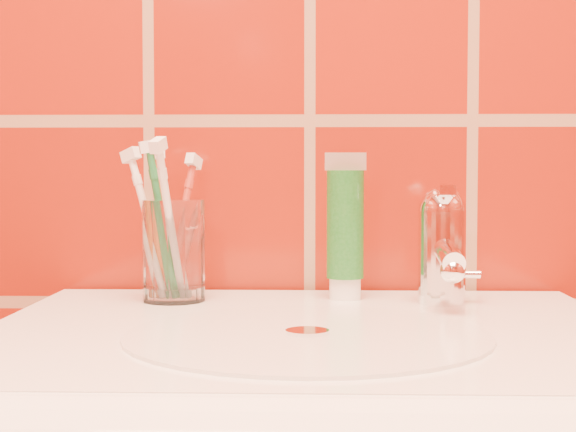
{
  "coord_description": "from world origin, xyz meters",
  "views": [
    {
      "loc": [
        0.01,
        0.2,
        0.99
      ],
      "look_at": [
        -0.02,
        1.08,
        0.94
      ],
      "focal_mm": 55.0,
      "sensor_mm": 36.0,
      "label": 1
    }
  ],
  "objects": [
    {
      "name": "toothbrush_1",
      "position": [
        -0.15,
        1.09,
        0.93
      ],
      "size": [
        0.07,
        0.06,
        0.18
      ],
      "primitive_type": null,
      "rotation": [
        0.16,
        0.0,
        -1.27
      ],
      "color": "#217C41",
      "rests_on": "glass_tumbler"
    },
    {
      "name": "toothbrush_3",
      "position": [
        -0.17,
        1.11,
        0.93
      ],
      "size": [
        0.12,
        0.11,
        0.17
      ],
      "primitive_type": null,
      "rotation": [
        0.34,
        0.0,
        -2.13
      ],
      "color": "white",
      "rests_on": "glass_tumbler"
    },
    {
      "name": "faucet",
      "position": [
        0.14,
        1.09,
        0.91
      ],
      "size": [
        0.05,
        0.11,
        0.12
      ],
      "color": "white",
      "rests_on": "pedestal_sink"
    },
    {
      "name": "toothpaste_tube",
      "position": [
        0.04,
        1.12,
        0.92
      ],
      "size": [
        0.04,
        0.04,
        0.15
      ],
      "rotation": [
        0.0,
        0.0,
        0.02
      ],
      "color": "white",
      "rests_on": "pedestal_sink"
    },
    {
      "name": "glass_tumbler",
      "position": [
        -0.14,
        1.1,
        0.9
      ],
      "size": [
        0.08,
        0.08,
        0.11
      ],
      "primitive_type": "cylinder",
      "rotation": [
        0.0,
        0.0,
        0.32
      ],
      "color": "white",
      "rests_on": "pedestal_sink"
    },
    {
      "name": "toothbrush_0",
      "position": [
        -0.14,
        1.13,
        0.93
      ],
      "size": [
        0.09,
        0.14,
        0.18
      ],
      "primitive_type": null,
      "rotation": [
        0.39,
        0.0,
        2.75
      ],
      "color": "#AD3425",
      "rests_on": "glass_tumbler"
    },
    {
      "name": "toothbrush_2",
      "position": [
        -0.14,
        1.08,
        0.93
      ],
      "size": [
        0.07,
        0.13,
        0.19
      ],
      "primitive_type": null,
      "rotation": [
        0.32,
        0.0,
        -0.29
      ],
      "color": "silver",
      "rests_on": "glass_tumbler"
    },
    {
      "name": "toothbrush_4",
      "position": [
        -0.15,
        1.12,
        0.93
      ],
      "size": [
        0.07,
        0.1,
        0.18
      ],
      "primitive_type": null,
      "rotation": [
        0.23,
        0.0,
        -2.79
      ],
      "color": "orange",
      "rests_on": "glass_tumbler"
    }
  ]
}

